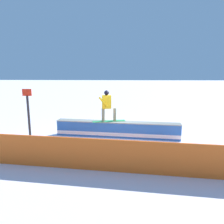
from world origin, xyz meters
name	(u,v)px	position (x,y,z in m)	size (l,w,h in m)	color
ground_plane	(117,137)	(0.00, 0.00, 0.00)	(120.00, 120.00, 0.00)	white
grind_box	(117,130)	(0.00, 0.00, 0.34)	(5.73, 1.07, 0.74)	#2C64B8
snowboarder	(107,105)	(0.46, -0.02, 1.51)	(1.54, 0.65, 1.44)	#289552
safety_fence	(114,156)	(0.00, 3.45, 0.51)	(9.33, 0.06, 1.02)	orange
trail_marker	(29,113)	(3.89, 0.57, 1.21)	(0.40, 0.10, 2.28)	#262628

